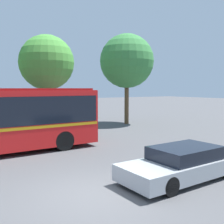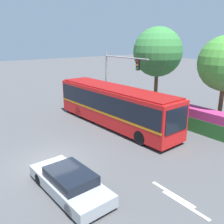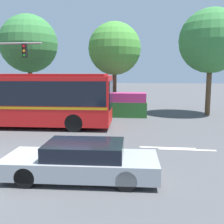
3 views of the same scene
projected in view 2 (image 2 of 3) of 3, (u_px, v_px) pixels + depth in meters
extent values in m
plane|color=#4C4C4F|center=(50.00, 162.00, 13.98)|extent=(140.00, 140.00, 0.00)
cube|color=red|center=(114.00, 106.00, 19.53)|extent=(12.08, 3.00, 2.80)
cube|color=black|center=(114.00, 100.00, 19.40)|extent=(11.84, 3.03, 1.35)
cube|color=#C68C14|center=(114.00, 110.00, 19.63)|extent=(11.96, 3.02, 0.14)
cube|color=black|center=(177.00, 120.00, 14.99)|extent=(0.14, 2.15, 1.57)
cube|color=maroon|center=(114.00, 88.00, 19.11)|extent=(11.59, 2.77, 0.10)
cylinder|color=black|center=(162.00, 130.00, 17.54)|extent=(1.01, 0.34, 1.00)
cylinder|color=black|center=(140.00, 138.00, 16.18)|extent=(1.01, 0.34, 1.00)
cylinder|color=black|center=(99.00, 108.00, 23.11)|extent=(1.01, 0.34, 1.00)
cylinder|color=black|center=(79.00, 112.00, 21.75)|extent=(1.01, 0.34, 1.00)
cube|color=#9EA3A8|center=(70.00, 184.00, 11.14)|extent=(4.79, 2.02, 0.53)
cube|color=black|center=(70.00, 176.00, 10.91)|extent=(2.42, 1.70, 0.45)
cylinder|color=black|center=(40.00, 179.00, 11.76)|extent=(0.61, 0.25, 0.60)
cylinder|color=black|center=(69.00, 168.00, 12.74)|extent=(0.61, 0.25, 0.60)
cylinder|color=black|center=(70.00, 210.00, 9.64)|extent=(0.61, 0.25, 0.60)
cylinder|color=black|center=(102.00, 194.00, 10.63)|extent=(0.61, 0.25, 0.60)
cylinder|color=gray|center=(106.00, 80.00, 24.36)|extent=(0.18, 0.18, 5.57)
cylinder|color=gray|center=(125.00, 58.00, 21.49)|extent=(5.71, 0.12, 0.12)
cube|color=black|center=(138.00, 65.00, 20.37)|extent=(0.30, 0.22, 0.90)
cylinder|color=red|center=(137.00, 61.00, 20.21)|extent=(0.18, 0.02, 0.18)
cylinder|color=yellow|center=(137.00, 65.00, 20.30)|extent=(0.18, 0.02, 0.18)
cylinder|color=green|center=(137.00, 69.00, 20.38)|extent=(0.18, 0.02, 0.18)
cube|color=#286028|center=(199.00, 124.00, 18.63)|extent=(6.41, 1.21, 1.09)
cube|color=#B22D6B|center=(200.00, 113.00, 18.38)|extent=(6.28, 1.15, 0.66)
cylinder|color=brown|center=(156.00, 89.00, 24.42)|extent=(0.36, 0.36, 3.86)
sphere|color=#387F3D|center=(158.00, 52.00, 23.37)|extent=(4.70, 4.70, 4.70)
cylinder|color=brown|center=(220.00, 107.00, 18.71)|extent=(0.32, 0.32, 3.59)
cube|color=silver|center=(173.00, 194.00, 11.14)|extent=(2.40, 0.16, 0.01)
cube|color=silver|center=(185.00, 205.00, 10.41)|extent=(2.40, 0.16, 0.01)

